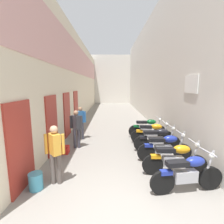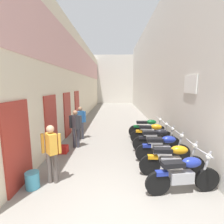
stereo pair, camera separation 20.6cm
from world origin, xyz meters
name	(u,v)px [view 1 (the left image)]	position (x,y,z in m)	size (l,w,h in m)	color
ground_plane	(114,123)	(0.00, 8.44, 0.00)	(36.88, 36.88, 0.00)	gray
building_left	(79,79)	(-2.69, 10.37, 3.02)	(0.45, 20.88, 6.00)	beige
building_right	(149,71)	(2.70, 10.44, 3.69)	(0.45, 20.88, 7.37)	beige
building_far_end	(112,80)	(0.00, 21.88, 3.35)	(8.00, 2.00, 6.70)	beige
motorcycle_nearest	(188,173)	(1.56, 0.97, 0.50)	(1.84, 0.58, 1.04)	black
motorcycle_second	(175,158)	(1.56, 1.75, 0.50)	(1.85, 0.58, 1.04)	black
motorcycle_third	(165,147)	(1.56, 2.65, 0.50)	(1.85, 0.58, 1.04)	black
motorcycle_fourth	(157,139)	(1.56, 3.53, 0.50)	(1.85, 0.58, 1.04)	black
motorcycle_fifth	(152,133)	(1.56, 4.35, 0.50)	(1.85, 0.58, 1.04)	black
motorcycle_sixth	(147,127)	(1.56, 5.28, 0.50)	(1.85, 0.58, 1.04)	black
pedestrian_by_doorway	(55,150)	(-1.72, 1.37, 0.92)	(0.52, 0.39, 1.57)	#564C47
pedestrian_mid_alley	(76,126)	(-1.68, 3.89, 0.92)	(0.52, 0.38, 1.57)	#383842
pedestrian_further_down	(81,121)	(-1.69, 4.99, 0.92)	(0.52, 0.38, 1.57)	#383842
water_jug_near_door	(36,181)	(-2.15, 1.13, 0.21)	(0.34, 0.34, 0.42)	#4299B7
plastic_crate	(63,150)	(-2.10, 3.32, 0.14)	(0.44, 0.32, 0.28)	red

